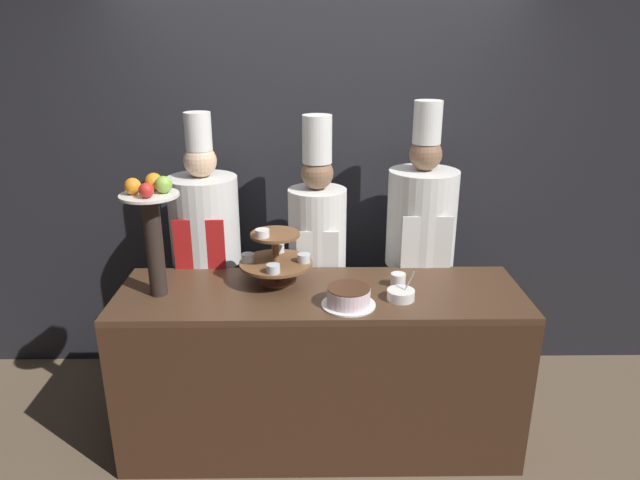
# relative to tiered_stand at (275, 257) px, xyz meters

# --- Properties ---
(ground_plane) EXTENTS (14.00, 14.00, 0.00)m
(ground_plane) POSITION_rel_tiered_stand_xyz_m (0.24, -0.43, -1.08)
(ground_plane) COLOR brown
(wall_back) EXTENTS (10.00, 0.06, 2.80)m
(wall_back) POSITION_rel_tiered_stand_xyz_m (0.24, 0.79, 0.32)
(wall_back) COLOR #232328
(wall_back) RESTS_ON ground_plane
(buffet_counter) EXTENTS (2.14, 0.65, 0.93)m
(buffet_counter) POSITION_rel_tiered_stand_xyz_m (0.24, -0.11, -0.62)
(buffet_counter) COLOR #422819
(buffet_counter) RESTS_ON ground_plane
(tiered_stand) EXTENTS (0.39, 0.39, 0.33)m
(tiered_stand) POSITION_rel_tiered_stand_xyz_m (0.00, 0.00, 0.00)
(tiered_stand) COLOR brown
(tiered_stand) RESTS_ON buffet_counter
(fruit_pedestal) EXTENTS (0.29, 0.29, 0.62)m
(fruit_pedestal) POSITION_rel_tiered_stand_xyz_m (-0.60, -0.13, 0.25)
(fruit_pedestal) COLOR #2D231E
(fruit_pedestal) RESTS_ON buffet_counter
(cake_round) EXTENTS (0.27, 0.27, 0.10)m
(cake_round) POSITION_rel_tiered_stand_xyz_m (0.38, -0.27, -0.11)
(cake_round) COLOR white
(cake_round) RESTS_ON buffet_counter
(cup_white) EXTENTS (0.08, 0.08, 0.07)m
(cup_white) POSITION_rel_tiered_stand_xyz_m (0.66, -0.05, -0.12)
(cup_white) COLOR white
(cup_white) RESTS_ON buffet_counter
(serving_bowl_near) EXTENTS (0.14, 0.14, 0.15)m
(serving_bowl_near) POSITION_rel_tiered_stand_xyz_m (0.65, -0.21, -0.13)
(serving_bowl_near) COLOR white
(serving_bowl_near) RESTS_ON buffet_counter
(chef_left) EXTENTS (0.41, 0.41, 1.79)m
(chef_left) POSITION_rel_tiered_stand_xyz_m (-0.44, 0.40, -0.11)
(chef_left) COLOR black
(chef_left) RESTS_ON ground_plane
(chef_center_left) EXTENTS (0.35, 0.35, 1.78)m
(chef_center_left) POSITION_rel_tiered_stand_xyz_m (0.23, 0.40, -0.13)
(chef_center_left) COLOR black
(chef_center_left) RESTS_ON ground_plane
(chef_center_right) EXTENTS (0.41, 0.41, 1.85)m
(chef_center_right) POSITION_rel_tiered_stand_xyz_m (0.85, 0.40, -0.09)
(chef_center_right) COLOR #38332D
(chef_center_right) RESTS_ON ground_plane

